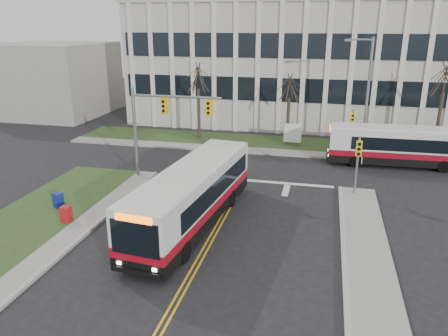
% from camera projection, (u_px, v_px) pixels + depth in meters
% --- Properties ---
extents(ground, '(120.00, 120.00, 0.00)m').
position_uv_depth(ground, '(214.00, 234.00, 22.20)').
color(ground, black).
rests_on(ground, ground).
extents(sidewalk_west, '(1.20, 26.00, 0.14)m').
position_uv_depth(sidewalk_west, '(30.00, 267.00, 19.07)').
color(sidewalk_west, '#9E9B93').
rests_on(sidewalk_west, ground).
extents(sidewalk_east, '(2.00, 26.00, 0.14)m').
position_uv_depth(sidewalk_east, '(378.00, 315.00, 15.94)').
color(sidewalk_east, '#9E9B93').
rests_on(sidewalk_east, ground).
extents(sidewalk_cross, '(44.00, 1.60, 0.14)m').
position_uv_depth(sidewalk_cross, '(321.00, 155.00, 35.13)').
color(sidewalk_cross, '#9E9B93').
rests_on(sidewalk_cross, ground).
extents(building_lawn, '(44.00, 5.00, 0.12)m').
position_uv_depth(building_lawn, '(321.00, 146.00, 37.72)').
color(building_lawn, '#2E411C').
rests_on(building_lawn, ground).
extents(office_building, '(40.00, 16.00, 12.00)m').
position_uv_depth(office_building, '(328.00, 64.00, 46.92)').
color(office_building, '#B7B3A9').
rests_on(office_building, ground).
extents(building_annex, '(12.00, 12.00, 8.00)m').
position_uv_depth(building_annex, '(52.00, 79.00, 50.55)').
color(building_annex, '#9E9B93').
rests_on(building_annex, ground).
extents(mast_arm_signal, '(6.11, 0.38, 6.20)m').
position_uv_depth(mast_arm_signal, '(158.00, 118.00, 28.67)').
color(mast_arm_signal, slate).
rests_on(mast_arm_signal, ground).
extents(signal_pole_near, '(0.34, 0.39, 3.80)m').
position_uv_depth(signal_pole_near, '(358.00, 158.00, 26.22)').
color(signal_pole_near, slate).
rests_on(signal_pole_near, ground).
extents(signal_pole_far, '(0.34, 0.39, 3.80)m').
position_uv_depth(signal_pole_far, '(352.00, 126.00, 34.07)').
color(signal_pole_far, slate).
rests_on(signal_pole_far, ground).
extents(streetlight, '(2.15, 0.25, 9.20)m').
position_uv_depth(streetlight, '(366.00, 91.00, 33.78)').
color(streetlight, slate).
rests_on(streetlight, ground).
extents(directory_sign, '(1.50, 0.12, 2.00)m').
position_uv_depth(directory_sign, '(293.00, 133.00, 37.45)').
color(directory_sign, slate).
rests_on(directory_sign, ground).
extents(tree_left, '(1.80, 1.80, 7.70)m').
position_uv_depth(tree_left, '(198.00, 79.00, 38.37)').
color(tree_left, '#42352B').
rests_on(tree_left, ground).
extents(tree_mid, '(1.80, 1.80, 6.82)m').
position_uv_depth(tree_mid, '(289.00, 89.00, 37.02)').
color(tree_mid, '#42352B').
rests_on(tree_mid, ground).
extents(tree_right, '(1.80, 1.80, 8.25)m').
position_uv_depth(tree_right, '(445.00, 81.00, 33.93)').
color(tree_right, '#42352B').
rests_on(tree_right, ground).
extents(bus_main, '(3.78, 11.87, 3.11)m').
position_uv_depth(bus_main, '(193.00, 197.00, 22.81)').
color(bus_main, silver).
rests_on(bus_main, ground).
extents(bus_cross, '(10.78, 2.59, 2.86)m').
position_uv_depth(bus_cross, '(403.00, 147.00, 32.32)').
color(bus_cross, silver).
rests_on(bus_cross, ground).
extents(newspaper_box_blue, '(0.64, 0.61, 0.95)m').
position_uv_depth(newspaper_box_blue, '(58.00, 201.00, 25.07)').
color(newspaper_box_blue, navy).
rests_on(newspaper_box_blue, ground).
extents(newspaper_box_red, '(0.50, 0.45, 0.95)m').
position_uv_depth(newspaper_box_red, '(66.00, 215.00, 23.27)').
color(newspaper_box_red, '#A81518').
rests_on(newspaper_box_red, ground).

